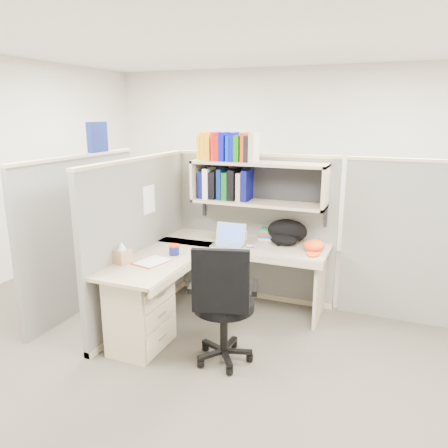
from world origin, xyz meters
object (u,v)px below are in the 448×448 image
at_px(task_chair, 223,323).
at_px(laptop, 228,235).
at_px(desk, 171,293).
at_px(snack_canister, 174,250).
at_px(backpack, 286,232).

bearing_deg(task_chair, laptop, 109.44).
bearing_deg(desk, snack_canister, 108.41).
height_order(desk, laptop, laptop).
xyz_separation_m(desk, task_chair, (0.62, -0.24, -0.06)).
bearing_deg(snack_canister, desk, -71.59).
xyz_separation_m(backpack, snack_canister, (-0.89, -0.76, -0.07)).
distance_m(desk, backpack, 1.35).
relative_size(snack_canister, task_chair, 0.10).
bearing_deg(backpack, laptop, -168.25).
relative_size(laptop, backpack, 0.75).
xyz_separation_m(laptop, task_chair, (0.33, -0.92, -0.47)).
xyz_separation_m(laptop, snack_canister, (-0.37, -0.45, -0.06)).
bearing_deg(laptop, backpack, 27.30).
bearing_deg(task_chair, snack_canister, 145.98).
relative_size(desk, backpack, 4.21).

